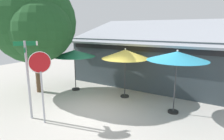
% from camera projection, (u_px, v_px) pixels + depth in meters
% --- Properties ---
extents(ground_plane, '(28.00, 28.00, 0.10)m').
position_uv_depth(ground_plane, '(95.00, 111.00, 8.38)').
color(ground_plane, '#ADA8A0').
extents(cafe_building, '(9.93, 5.65, 4.14)m').
position_uv_depth(cafe_building, '(153.00, 59.00, 12.69)').
color(cafe_building, '#333D42').
rests_on(cafe_building, ground).
extents(street_sign_post, '(0.62, 0.67, 3.07)m').
position_uv_depth(street_sign_post, '(28.00, 73.00, 7.25)').
color(street_sign_post, '#A8AAB2').
rests_on(street_sign_post, ground).
extents(stop_sign, '(0.39, 0.69, 2.72)m').
position_uv_depth(stop_sign, '(41.00, 74.00, 6.86)').
color(stop_sign, '#A8AAB2').
rests_on(stop_sign, ground).
extents(patio_umbrella_forest_green_left, '(2.36, 2.36, 2.39)m').
position_uv_depth(patio_umbrella_forest_green_left, '(74.00, 54.00, 10.70)').
color(patio_umbrella_forest_green_left, black).
rests_on(patio_umbrella_forest_green_left, ground).
extents(patio_umbrella_mustard_center, '(2.39, 2.39, 2.55)m').
position_uv_depth(patio_umbrella_mustard_center, '(125.00, 54.00, 9.51)').
color(patio_umbrella_mustard_center, black).
rests_on(patio_umbrella_mustard_center, ground).
extents(patio_umbrella_teal_right, '(2.42, 2.42, 2.69)m').
position_uv_depth(patio_umbrella_teal_right, '(177.00, 56.00, 7.61)').
color(patio_umbrella_teal_right, black).
rests_on(patio_umbrella_teal_right, ground).
extents(shade_tree, '(4.85, 4.38, 6.04)m').
position_uv_depth(shade_tree, '(35.00, 24.00, 9.78)').
color(shade_tree, brown).
rests_on(shade_tree, ground).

